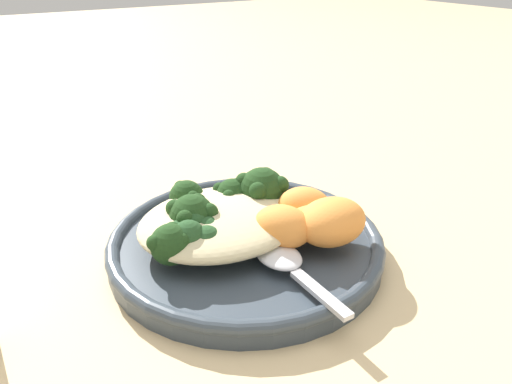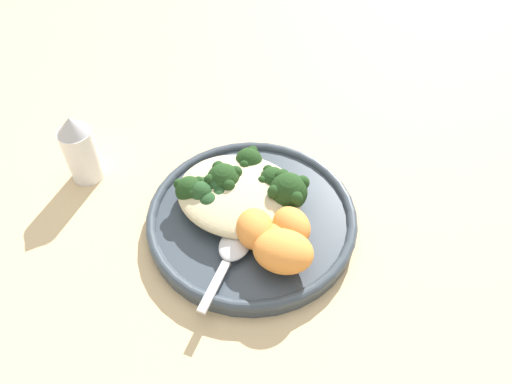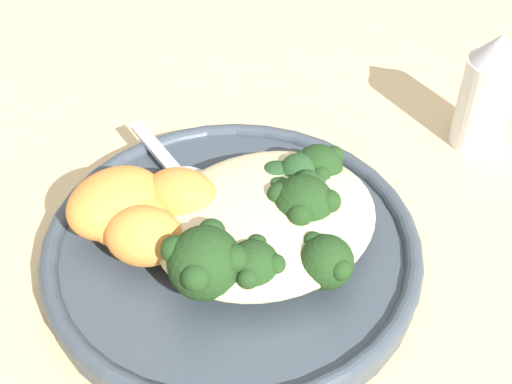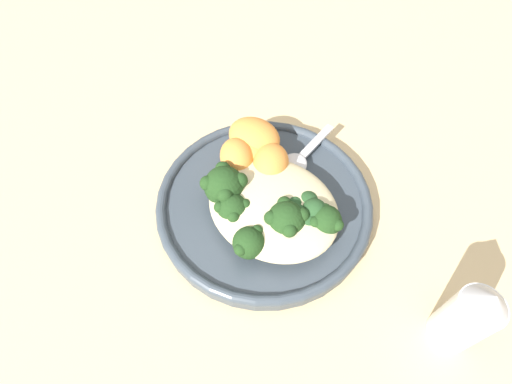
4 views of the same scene
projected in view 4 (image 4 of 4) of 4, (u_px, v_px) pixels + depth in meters
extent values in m
plane|color=#D6B784|center=(276.00, 203.00, 0.45)|extent=(4.00, 4.00, 0.00)
cylinder|color=#38424C|center=(264.00, 205.00, 0.44)|extent=(0.23, 0.23, 0.02)
torus|color=#38424C|center=(264.00, 201.00, 0.44)|extent=(0.24, 0.24, 0.01)
ellipsoid|color=beige|center=(273.00, 206.00, 0.41)|extent=(0.14, 0.12, 0.03)
ellipsoid|color=#ADC675|center=(258.00, 186.00, 0.43)|extent=(0.05, 0.07, 0.01)
sphere|color=#1E3D19|center=(224.00, 186.00, 0.41)|extent=(0.04, 0.04, 0.04)
sphere|color=#1E3D19|center=(208.00, 183.00, 0.41)|extent=(0.02, 0.02, 0.02)
sphere|color=#1E3D19|center=(225.00, 195.00, 0.40)|extent=(0.02, 0.02, 0.02)
sphere|color=#1E3D19|center=(240.00, 180.00, 0.41)|extent=(0.02, 0.02, 0.02)
sphere|color=#1E3D19|center=(223.00, 169.00, 0.42)|extent=(0.02, 0.02, 0.02)
ellipsoid|color=#ADC675|center=(264.00, 189.00, 0.43)|extent=(0.03, 0.09, 0.02)
sphere|color=#1E3D19|center=(233.00, 209.00, 0.41)|extent=(0.03, 0.03, 0.03)
sphere|color=#1E3D19|center=(220.00, 207.00, 0.40)|extent=(0.01, 0.01, 0.01)
sphere|color=#1E3D19|center=(233.00, 217.00, 0.39)|extent=(0.01, 0.01, 0.01)
sphere|color=#1E3D19|center=(245.00, 205.00, 0.40)|extent=(0.01, 0.01, 0.01)
sphere|color=#1E3D19|center=(231.00, 196.00, 0.41)|extent=(0.01, 0.01, 0.01)
ellipsoid|color=#ADC675|center=(267.00, 205.00, 0.42)|extent=(0.04, 0.10, 0.01)
sphere|color=#1E3D19|center=(249.00, 243.00, 0.38)|extent=(0.03, 0.03, 0.03)
sphere|color=#1E3D19|center=(240.00, 249.00, 0.37)|extent=(0.01, 0.01, 0.01)
sphere|color=#1E3D19|center=(257.00, 231.00, 0.38)|extent=(0.01, 0.01, 0.01)
ellipsoid|color=#ADC675|center=(280.00, 193.00, 0.43)|extent=(0.07, 0.07, 0.01)
sphere|color=#1E3D19|center=(286.00, 220.00, 0.39)|extent=(0.04, 0.04, 0.04)
sphere|color=#1E3D19|center=(271.00, 218.00, 0.39)|extent=(0.01, 0.01, 0.01)
sphere|color=#1E3D19|center=(289.00, 230.00, 0.38)|extent=(0.01, 0.01, 0.01)
sphere|color=#1E3D19|center=(302.00, 215.00, 0.39)|extent=(0.01, 0.01, 0.01)
sphere|color=#1E3D19|center=(284.00, 204.00, 0.40)|extent=(0.01, 0.01, 0.01)
ellipsoid|color=#ADC675|center=(289.00, 192.00, 0.43)|extent=(0.11, 0.04, 0.02)
sphere|color=#1E3D19|center=(326.00, 221.00, 0.40)|extent=(0.03, 0.03, 0.03)
sphere|color=#1E3D19|center=(315.00, 222.00, 0.39)|extent=(0.01, 0.01, 0.01)
sphere|color=#1E3D19|center=(337.00, 225.00, 0.39)|extent=(0.01, 0.01, 0.01)
sphere|color=#1E3D19|center=(327.00, 207.00, 0.40)|extent=(0.01, 0.01, 0.01)
ellipsoid|color=orange|center=(271.00, 163.00, 0.44)|extent=(0.06, 0.06, 0.03)
ellipsoid|color=orange|center=(254.00, 137.00, 0.46)|extent=(0.07, 0.06, 0.04)
ellipsoid|color=orange|center=(249.00, 148.00, 0.45)|extent=(0.06, 0.05, 0.03)
ellipsoid|color=orange|center=(240.00, 154.00, 0.44)|extent=(0.06, 0.06, 0.04)
sphere|color=#234723|center=(294.00, 208.00, 0.41)|extent=(0.03, 0.03, 0.03)
sphere|color=#234723|center=(294.00, 216.00, 0.40)|extent=(0.03, 0.03, 0.03)
sphere|color=#234723|center=(306.00, 223.00, 0.40)|extent=(0.03, 0.03, 0.03)
sphere|color=#234723|center=(314.00, 211.00, 0.40)|extent=(0.03, 0.03, 0.03)
sphere|color=#234723|center=(306.00, 205.00, 0.41)|extent=(0.03, 0.03, 0.03)
cube|color=silver|center=(317.00, 141.00, 0.48)|extent=(0.01, 0.06, 0.00)
ellipsoid|color=silver|center=(291.00, 167.00, 0.45)|extent=(0.03, 0.05, 0.01)
cylinder|color=white|center=(464.00, 320.00, 0.34)|extent=(0.04, 0.04, 0.07)
cone|color=#B2B2B7|center=(490.00, 302.00, 0.31)|extent=(0.04, 0.04, 0.02)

